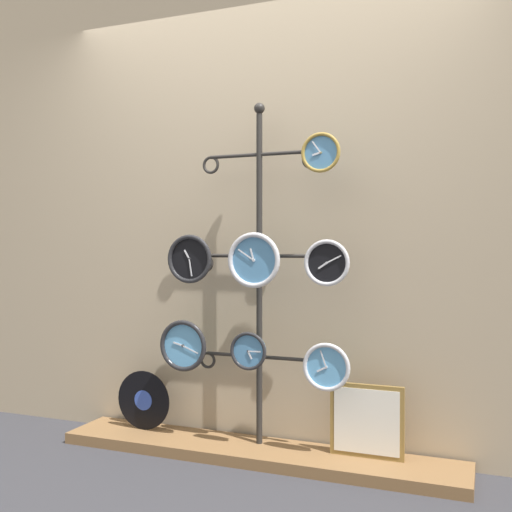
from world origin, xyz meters
TOP-DOWN VIEW (x-y plane):
  - ground_plane at (0.00, 0.00)m, footprint 12.00×12.00m
  - shop_wall at (0.00, 0.57)m, footprint 4.40×0.04m
  - low_shelf at (0.00, 0.35)m, footprint 2.20×0.36m
  - display_stand at (0.00, 0.41)m, footprint 0.76×0.41m
  - clock_top_right at (0.36, 0.33)m, footprint 0.20×0.04m
  - clock_middle_left at (-0.37, 0.31)m, footprint 0.27×0.04m
  - clock_middle_center at (0.01, 0.30)m, footprint 0.29×0.04m
  - clock_middle_right at (0.40, 0.32)m, footprint 0.24×0.04m
  - clock_bottom_left at (-0.42, 0.32)m, footprint 0.28×0.04m
  - clock_bottom_center at (-0.02, 0.30)m, footprint 0.20×0.04m
  - clock_bottom_right at (0.40, 0.32)m, footprint 0.25×0.04m
  - vinyl_record at (-0.72, 0.39)m, footprint 0.34×0.01m
  - picture_frame at (0.58, 0.40)m, footprint 0.37×0.02m

SIDE VIEW (x-z plane):
  - ground_plane at x=0.00m, z-range 0.00..0.00m
  - low_shelf at x=0.00m, z-range 0.00..0.06m
  - vinyl_record at x=-0.72m, z-range 0.06..0.40m
  - picture_frame at x=0.58m, z-range 0.06..0.43m
  - clock_bottom_right at x=0.40m, z-range 0.40..0.64m
  - display_stand at x=0.00m, z-range -0.39..1.51m
  - clock_bottom_center at x=-0.02m, z-range 0.48..0.68m
  - clock_bottom_left at x=-0.42m, z-range 0.44..0.72m
  - clock_middle_right at x=0.40m, z-range 0.93..1.16m
  - clock_middle_center at x=0.01m, z-range 0.91..1.20m
  - clock_middle_left at x=-0.37m, z-range 0.93..1.19m
  - shop_wall at x=0.00m, z-range 0.00..2.80m
  - clock_top_right at x=0.36m, z-range 1.50..1.70m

